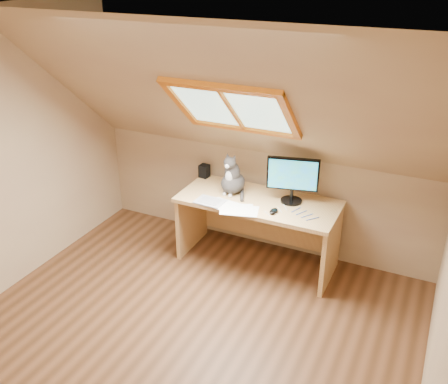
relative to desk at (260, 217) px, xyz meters
The scene contains 10 objects.
ground 1.52m from the desk, 94.72° to the right, with size 3.50×3.50×0.00m, color brown.
room_shell 1.82m from the desk, 94.43° to the right, with size 3.52×3.52×2.41m.
desk is the anchor object (origin of this frame).
monitor 0.54m from the desk, ahead, with size 0.46×0.20×0.43m.
cat 0.46m from the desk, behind, with size 0.25×0.29×0.41m.
desk_speaker 0.77m from the desk, 165.08° to the left, with size 0.09×0.09×0.13m, color black.
graphics_tablet 0.54m from the desk, 142.07° to the right, with size 0.27×0.19×0.01m, color #B2B2B7.
mouse 0.40m from the desk, 49.12° to the right, with size 0.06×0.11×0.03m, color black.
papers 0.42m from the desk, 115.17° to the right, with size 0.35×0.30×0.01m.
cables 0.47m from the desk, 26.16° to the right, with size 0.51×0.26×0.01m.
Camera 1 is at (1.60, -2.49, 2.73)m, focal length 40.00 mm.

